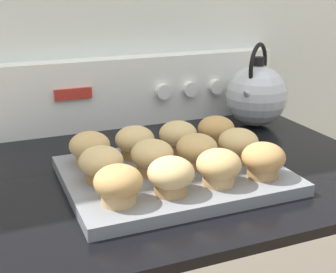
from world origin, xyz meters
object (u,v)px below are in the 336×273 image
at_px(muffin_r0_c1, 171,175).
at_px(muffin_r0_c2, 219,167).
at_px(muffin_r2_c0, 90,148).
at_px(muffin_r1_c0, 101,164).
at_px(muffin_r1_c2, 197,150).
at_px(muffin_r2_c1, 135,142).
at_px(muffin_r1_c3, 238,144).
at_px(muffin_r2_c3, 216,131).
at_px(muffin_r0_c3, 263,160).
at_px(tea_kettle, 256,95).
at_px(muffin_r1_c1, 152,157).
at_px(muffin_r0_c0, 118,184).
at_px(muffin_r2_c2, 178,136).
at_px(muffin_pan, 174,175).

bearing_deg(muffin_r0_c1, muffin_r0_c2, 1.67).
bearing_deg(muffin_r2_c0, muffin_r1_c0, -90.31).
bearing_deg(muffin_r1_c2, muffin_r0_c2, -90.43).
height_order(muffin_r0_c2, muffin_r2_c1, same).
bearing_deg(muffin_r1_c3, muffin_r2_c3, 89.84).
distance_m(muffin_r0_c3, tea_kettle, 0.38).
relative_size(muffin_r0_c1, muffin_r1_c1, 1.00).
xyz_separation_m(muffin_r0_c1, muffin_r1_c1, (0.00, 0.09, 0.00)).
height_order(muffin_r0_c0, muffin_r1_c2, same).
height_order(muffin_r1_c1, muffin_r1_c3, same).
relative_size(muffin_r1_c1, muffin_r1_c2, 1.00).
relative_size(muffin_r0_c3, muffin_r2_c2, 1.00).
xyz_separation_m(muffin_pan, muffin_r1_c3, (0.14, -0.00, 0.04)).
bearing_deg(muffin_r0_c0, muffin_r1_c3, 18.56).
bearing_deg(muffin_r2_c3, muffin_r1_c1, -153.15).
xyz_separation_m(muffin_pan, muffin_r2_c3, (0.14, 0.09, 0.04)).
distance_m(muffin_r0_c0, muffin_r2_c3, 0.33).
bearing_deg(muffin_pan, muffin_r0_c3, -33.38).
distance_m(muffin_r0_c0, muffin_r2_c2, 0.26).
relative_size(muffin_r0_c1, muffin_r0_c3, 1.00).
distance_m(muffin_r1_c3, muffin_r2_c1, 0.20).
height_order(muffin_r0_c0, muffin_r2_c3, same).
height_order(muffin_r0_c2, muffin_r2_c0, same).
distance_m(muffin_pan, muffin_r0_c0, 0.17).
bearing_deg(muffin_r1_c0, muffin_r0_c0, -88.09).
height_order(muffin_pan, muffin_r0_c0, muffin_r0_c0).
distance_m(muffin_r0_c0, muffin_r0_c1, 0.09).
xyz_separation_m(muffin_r1_c0, muffin_r1_c1, (0.09, -0.00, 0.00)).
height_order(muffin_r0_c1, muffin_r1_c3, same).
relative_size(muffin_r0_c1, tea_kettle, 0.37).
height_order(muffin_r1_c0, muffin_r2_c1, same).
height_order(muffin_r1_c3, muffin_r2_c3, same).
height_order(muffin_r1_c1, muffin_r2_c0, same).
distance_m(muffin_r0_c3, muffin_r1_c0, 0.29).
xyz_separation_m(muffin_pan, muffin_r2_c2, (0.05, 0.09, 0.04)).
distance_m(muffin_r1_c3, muffin_r2_c2, 0.13).
distance_m(muffin_r0_c1, muffin_r0_c3, 0.18).
relative_size(muffin_r0_c1, muffin_r1_c3, 1.00).
bearing_deg(muffin_r2_c1, muffin_r0_c0, -115.90).
bearing_deg(muffin_r2_c1, muffin_r2_c2, -1.02).
xyz_separation_m(muffin_pan, muffin_r2_c1, (-0.05, 0.09, 0.04)).
relative_size(muffin_r2_c3, tea_kettle, 0.37).
height_order(muffin_r0_c3, muffin_r1_c2, same).
bearing_deg(muffin_r2_c3, muffin_r2_c0, -179.48).
distance_m(muffin_r2_c3, tea_kettle, 0.25).
relative_size(muffin_r2_c0, muffin_r2_c3, 1.00).
xyz_separation_m(muffin_r0_c1, muffin_r2_c2, (0.09, 0.18, 0.00)).
distance_m(muffin_r1_c1, muffin_r2_c3, 0.20).
xyz_separation_m(muffin_pan, muffin_r2_c0, (-0.14, 0.09, 0.04)).
height_order(muffin_r1_c0, muffin_r2_c0, same).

